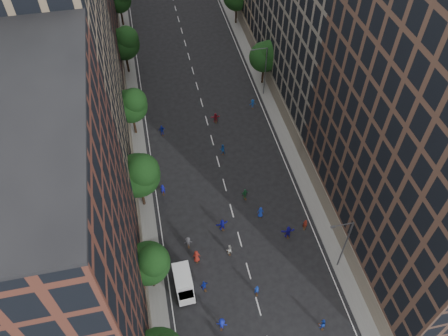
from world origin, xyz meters
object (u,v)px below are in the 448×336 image
skater_1 (257,290)px  skater_2 (322,324)px  streetlamp_near (344,243)px  cargo_van (184,283)px  streetlamp_far (264,69)px

skater_1 → skater_2: size_ratio=0.97×
streetlamp_near → cargo_van: (-18.17, 0.97, -3.93)m
streetlamp_near → skater_2: (-4.32, -6.70, -4.34)m
skater_1 → cargo_van: bearing=-14.9°
streetlamp_far → skater_1: bearing=-106.5°
streetlamp_far → streetlamp_near: bearing=-90.0°
streetlamp_far → skater_2: (-4.32, -39.70, -4.34)m
cargo_van → streetlamp_near: bearing=-4.7°
skater_1 → skater_2: (5.88, -5.29, 0.03)m
streetlamp_far → cargo_van: streetlamp_far is taller
streetlamp_near → streetlamp_far: (0.00, 33.00, 0.00)m
streetlamp_near → cargo_van: 18.62m
cargo_van → skater_2: (13.85, -7.68, -0.41)m
streetlamp_far → cargo_van: 37.03m
streetlamp_far → cargo_van: size_ratio=2.02×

